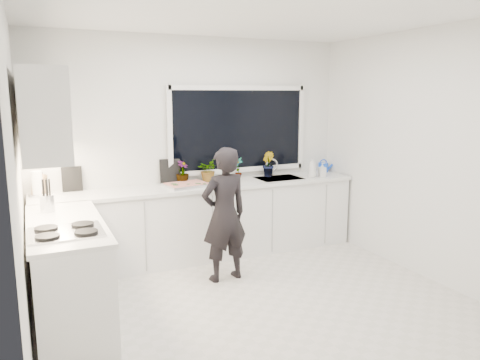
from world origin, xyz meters
name	(u,v)px	position (x,y,z in m)	size (l,w,h in m)	color
floor	(256,304)	(0.00, 0.00, -0.01)	(4.00, 3.50, 0.02)	beige
wall_back	(194,147)	(0.00, 1.76, 1.35)	(4.00, 0.02, 2.70)	white
wall_left	(17,183)	(-2.01, 0.00, 1.35)	(0.02, 3.50, 2.70)	white
wall_right	(421,154)	(2.01, 0.00, 1.35)	(0.02, 3.50, 2.70)	white
ceiling	(258,12)	(0.00, 0.00, 2.71)	(4.00, 3.50, 0.02)	white
window	(239,129)	(0.60, 1.73, 1.55)	(1.80, 0.02, 1.00)	black
base_cabinets_back	(204,222)	(0.00, 1.45, 0.44)	(3.92, 0.58, 0.88)	white
base_cabinets_left	(69,275)	(-1.67, 0.35, 0.44)	(0.58, 1.60, 0.88)	white
countertop_back	(204,186)	(0.00, 1.44, 0.90)	(3.94, 0.62, 0.04)	silver
countertop_left	(65,224)	(-1.67, 0.35, 0.90)	(0.62, 1.60, 0.04)	silver
upper_cabinets	(40,112)	(-1.79, 0.70, 1.85)	(0.34, 2.10, 0.70)	white
sink	(279,182)	(1.05, 1.45, 0.87)	(0.58, 0.42, 0.14)	silver
faucet	(272,167)	(1.05, 1.65, 1.03)	(0.03, 0.03, 0.22)	silver
stovetop	(66,231)	(-1.69, 0.00, 0.94)	(0.56, 0.48, 0.03)	black
person	(224,215)	(-0.05, 0.68, 0.73)	(0.53, 0.35, 1.46)	black
pizza_tray	(187,185)	(-0.23, 1.42, 0.94)	(0.50, 0.37, 0.03)	#B1B1B5
pizza	(187,184)	(-0.23, 1.42, 0.95)	(0.46, 0.33, 0.01)	red
watering_can	(323,167)	(1.85, 1.61, 0.98)	(0.14, 0.14, 0.13)	blue
paper_towel_roll	(37,185)	(-1.85, 1.55, 1.05)	(0.11, 0.11, 0.26)	white
knife_block	(40,186)	(-1.83, 1.59, 1.03)	(0.13, 0.10, 0.22)	#946445
utensil_crock	(47,203)	(-1.79, 0.80, 1.00)	(0.13, 0.13, 0.16)	silver
picture_frame_large	(72,179)	(-1.49, 1.69, 1.06)	(0.22, 0.02, 0.28)	black
picture_frame_small	(170,171)	(-0.35, 1.69, 1.07)	(0.25, 0.02, 0.30)	black
herb_plants	(221,169)	(0.29, 1.61, 1.07)	(1.37, 0.35, 0.33)	#26662D
soap_bottles	(315,168)	(1.51, 1.30, 1.04)	(0.27, 0.12, 0.28)	#D8BF66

